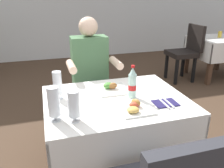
# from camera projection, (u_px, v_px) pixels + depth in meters

# --- Properties ---
(ground_plane) EXTENTS (11.00, 11.00, 0.00)m
(ground_plane) POSITION_uv_depth(u_px,v_px,m) (126.00, 165.00, 2.13)
(ground_plane) COLOR #473323
(main_dining_table) EXTENTS (1.07, 0.83, 0.72)m
(main_dining_table) POSITION_uv_depth(u_px,v_px,m) (116.00, 118.00, 1.84)
(main_dining_table) COLOR white
(main_dining_table) RESTS_ON ground
(chair_far_diner_seat) EXTENTS (0.44, 0.50, 0.97)m
(chair_far_diner_seat) POSITION_uv_depth(u_px,v_px,m) (93.00, 83.00, 2.56)
(chair_far_diner_seat) COLOR #2D2D33
(chair_far_diner_seat) RESTS_ON ground
(seated_diner_far) EXTENTS (0.50, 0.46, 1.26)m
(seated_diner_far) POSITION_uv_depth(u_px,v_px,m) (91.00, 72.00, 2.39)
(seated_diner_far) COLOR #282D42
(seated_diner_far) RESTS_ON ground
(plate_near_camera) EXTENTS (0.23, 0.23, 0.07)m
(plate_near_camera) POSITION_uv_depth(u_px,v_px,m) (135.00, 108.00, 1.59)
(plate_near_camera) COLOR white
(plate_near_camera) RESTS_ON main_dining_table
(plate_far_diner) EXTENTS (0.25, 0.25, 0.06)m
(plate_far_diner) POSITION_uv_depth(u_px,v_px,m) (111.00, 88.00, 1.92)
(plate_far_diner) COLOR white
(plate_far_diner) RESTS_ON main_dining_table
(beer_glass_left) EXTENTS (0.07, 0.07, 0.21)m
(beer_glass_left) POSITION_uv_depth(u_px,v_px,m) (58.00, 85.00, 1.73)
(beer_glass_left) COLOR white
(beer_glass_left) RESTS_ON main_dining_table
(beer_glass_middle) EXTENTS (0.07, 0.07, 0.20)m
(beer_glass_middle) POSITION_uv_depth(u_px,v_px,m) (74.00, 106.00, 1.42)
(beer_glass_middle) COLOR white
(beer_glass_middle) RESTS_ON main_dining_table
(beer_glass_right) EXTENTS (0.07, 0.07, 0.23)m
(beer_glass_right) POSITION_uv_depth(u_px,v_px,m) (54.00, 104.00, 1.43)
(beer_glass_right) COLOR white
(beer_glass_right) RESTS_ON main_dining_table
(cola_bottle_primary) EXTENTS (0.06, 0.06, 0.26)m
(cola_bottle_primary) POSITION_uv_depth(u_px,v_px,m) (132.00, 84.00, 1.75)
(cola_bottle_primary) COLOR silver
(cola_bottle_primary) RESTS_ON main_dining_table
(napkin_cutlery_set) EXTENTS (0.17, 0.19, 0.01)m
(napkin_cutlery_set) POSITION_uv_depth(u_px,v_px,m) (165.00, 103.00, 1.69)
(napkin_cutlery_set) COLOR #231E4C
(napkin_cutlery_set) RESTS_ON main_dining_table
(background_dining_table) EXTENTS (0.84, 0.79, 0.72)m
(background_dining_table) POSITION_uv_depth(u_px,v_px,m) (217.00, 48.00, 4.21)
(background_dining_table) COLOR white
(background_dining_table) RESTS_ON ground
(background_chair_left) EXTENTS (0.50, 0.44, 0.97)m
(background_chair_left) POSITION_uv_depth(u_px,v_px,m) (186.00, 50.00, 4.04)
(background_chair_left) COLOR black
(background_chair_left) RESTS_ON ground
(background_table_tumbler) EXTENTS (0.06, 0.06, 0.11)m
(background_table_tumbler) POSITION_uv_depth(u_px,v_px,m) (220.00, 34.00, 4.16)
(background_table_tumbler) COLOR gold
(background_table_tumbler) RESTS_ON background_dining_table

